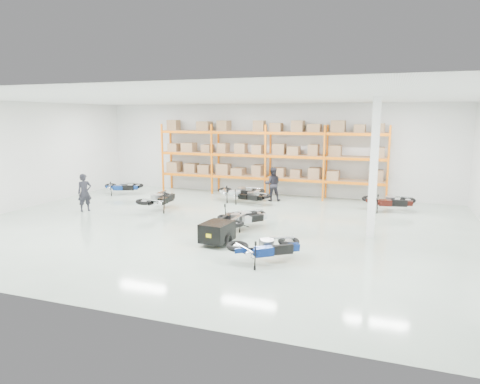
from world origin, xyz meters
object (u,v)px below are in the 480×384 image
at_px(moto_touring_right, 235,215).
at_px(person_left, 85,193).
at_px(moto_silver_left, 245,214).
at_px(moto_back_c, 249,193).
at_px(moto_blue_centre, 267,243).
at_px(moto_back_b, 240,189).
at_px(moto_black_far_left, 159,196).
at_px(trailer, 217,232).
at_px(moto_back_d, 389,198).
at_px(person_back, 272,184).
at_px(moto_back_a, 123,184).

bearing_deg(moto_touring_right, person_left, 170.38).
distance_m(moto_silver_left, moto_back_c, 4.18).
height_order(moto_blue_centre, moto_back_b, moto_back_b).
height_order(moto_black_far_left, moto_back_b, moto_black_far_left).
bearing_deg(trailer, moto_touring_right, 97.04).
xyz_separation_m(moto_back_c, moto_back_d, (5.91, 0.51, 0.07)).
bearing_deg(moto_back_b, person_back, -71.78).
bearing_deg(person_left, person_back, -19.64).
bearing_deg(moto_blue_centre, person_back, -22.95).
xyz_separation_m(moto_back_b, person_back, (1.33, 0.69, 0.21)).
relative_size(moto_silver_left, person_left, 1.05).
distance_m(moto_silver_left, moto_back_b, 4.77).
relative_size(moto_silver_left, moto_back_b, 0.87).
distance_m(moto_touring_right, moto_back_c, 4.70).
relative_size(moto_back_d, person_back, 1.17).
xyz_separation_m(trailer, moto_back_a, (-7.77, 6.36, 0.10)).
distance_m(moto_blue_centre, moto_touring_right, 3.21).
xyz_separation_m(moto_touring_right, person_left, (-7.00, 0.98, 0.20)).
height_order(moto_black_far_left, moto_back_a, moto_black_far_left).
distance_m(moto_black_far_left, moto_back_b, 3.87).
relative_size(moto_blue_centre, moto_back_b, 0.95).
xyz_separation_m(trailer, person_back, (-0.25, 7.30, 0.38)).
relative_size(moto_back_a, moto_back_b, 0.88).
distance_m(moto_back_a, person_back, 7.59).
xyz_separation_m(moto_blue_centre, trailer, (-1.86, 1.01, -0.14)).
relative_size(moto_black_far_left, moto_back_b, 1.02).
bearing_deg(person_back, moto_silver_left, 78.14).
bearing_deg(person_left, moto_back_d, -35.52).
bearing_deg(trailer, moto_back_b, 110.47).
height_order(moto_black_far_left, person_left, person_left).
xyz_separation_m(moto_back_a, person_back, (7.52, 0.94, 0.27)).
bearing_deg(moto_silver_left, moto_back_b, -28.20).
bearing_deg(moto_back_d, moto_black_far_left, 100.04).
bearing_deg(moto_back_a, moto_back_c, -110.04).
relative_size(moto_blue_centre, moto_back_c, 1.12).
distance_m(moto_touring_right, moto_back_a, 9.11).
distance_m(moto_back_d, person_left, 12.60).
height_order(moto_silver_left, moto_black_far_left, moto_black_far_left).
bearing_deg(moto_back_d, moto_blue_centre, 150.74).
relative_size(moto_back_c, person_left, 1.03).
relative_size(moto_silver_left, moto_black_far_left, 0.85).
distance_m(moto_touring_right, person_left, 7.07).
bearing_deg(moto_black_far_left, person_left, 21.51).
distance_m(moto_touring_right, person_back, 5.71).
xyz_separation_m(moto_silver_left, person_left, (-7.15, 0.40, 0.28)).
xyz_separation_m(moto_silver_left, moto_touring_right, (-0.15, -0.58, 0.08)).
bearing_deg(moto_silver_left, moto_black_far_left, 20.29).
bearing_deg(moto_back_d, trailer, 136.09).
xyz_separation_m(moto_silver_left, moto_back_d, (4.75, 4.53, 0.06)).
bearing_deg(person_back, moto_black_far_left, 25.22).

